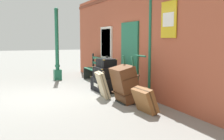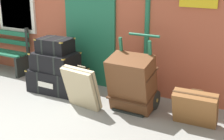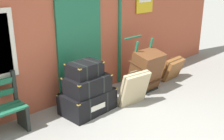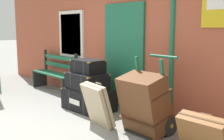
# 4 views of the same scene
# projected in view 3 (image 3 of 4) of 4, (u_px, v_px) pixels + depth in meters

# --- Properties ---
(brick_facade) EXTENTS (10.40, 0.35, 3.20)m
(brick_facade) POSITION_uv_depth(u_px,v_px,m) (66.00, 24.00, 5.48)
(brick_facade) COLOR #AD5138
(brick_facade) RESTS_ON ground
(steamer_trunk_base) EXTENTS (1.05, 0.71, 0.43)m
(steamer_trunk_base) POSITION_uv_depth(u_px,v_px,m) (88.00, 101.00, 5.31)
(steamer_trunk_base) COLOR black
(steamer_trunk_base) RESTS_ON ground
(steamer_trunk_middle) EXTENTS (0.82, 0.56, 0.33)m
(steamer_trunk_middle) POSITION_uv_depth(u_px,v_px,m) (87.00, 84.00, 5.15)
(steamer_trunk_middle) COLOR black
(steamer_trunk_middle) RESTS_ON steamer_trunk_base
(steamer_trunk_top) EXTENTS (0.63, 0.48, 0.27)m
(steamer_trunk_top) POSITION_uv_depth(u_px,v_px,m) (85.00, 69.00, 5.07)
(steamer_trunk_top) COLOR black
(steamer_trunk_top) RESTS_ON steamer_trunk_middle
(porters_trolley) EXTENTS (0.71, 0.60, 1.20)m
(porters_trolley) POSITION_uv_depth(u_px,v_px,m) (140.00, 77.00, 6.37)
(porters_trolley) COLOR black
(porters_trolley) RESTS_ON ground
(large_brown_trunk) EXTENTS (0.70, 0.63, 0.96)m
(large_brown_trunk) POSITION_uv_depth(u_px,v_px,m) (146.00, 71.00, 6.18)
(large_brown_trunk) COLOR brown
(large_brown_trunk) RESTS_ON ground
(suitcase_olive) EXTENTS (0.65, 0.41, 0.73)m
(suitcase_olive) POSITION_uv_depth(u_px,v_px,m) (134.00, 89.00, 5.51)
(suitcase_olive) COLOR tan
(suitcase_olive) RESTS_ON ground
(suitcase_oxblood) EXTENTS (0.65, 0.40, 0.56)m
(suitcase_oxblood) POSITION_uv_depth(u_px,v_px,m) (172.00, 69.00, 6.91)
(suitcase_oxblood) COLOR brown
(suitcase_oxblood) RESTS_ON ground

